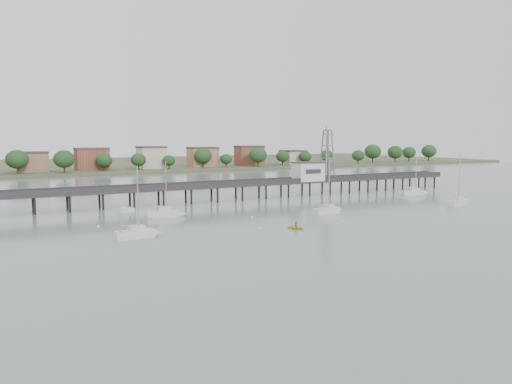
{
  "coord_description": "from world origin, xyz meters",
  "views": [
    {
      "loc": [
        -54.35,
        -54.17,
        15.91
      ],
      "look_at": [
        -1.44,
        42.0,
        4.0
      ],
      "focal_mm": 35.0,
      "sensor_mm": 36.0,
      "label": 1
    }
  ],
  "objects_px": {
    "sailboat_e": "(418,193)",
    "white_tender": "(125,210)",
    "lattice_tower": "(327,155)",
    "sailboat_a": "(143,233)",
    "yellow_dinghy": "(296,229)",
    "sailboat_c": "(331,210)",
    "sailboat_d": "(460,202)",
    "sailboat_b": "(170,214)",
    "pier": "(227,186)"
  },
  "relations": [
    {
      "from": "yellow_dinghy",
      "to": "sailboat_d",
      "type": "bearing_deg",
      "value": -20.85
    },
    {
      "from": "sailboat_e",
      "to": "white_tender",
      "type": "bearing_deg",
      "value": -167.81
    },
    {
      "from": "pier",
      "to": "sailboat_a",
      "type": "xyz_separation_m",
      "value": [
        -32.26,
        -36.23,
        -3.15
      ]
    },
    {
      "from": "pier",
      "to": "sailboat_c",
      "type": "xyz_separation_m",
      "value": [
        10.07,
        -30.13,
        -3.15
      ]
    },
    {
      "from": "sailboat_d",
      "to": "pier",
      "type": "bearing_deg",
      "value": 127.17
    },
    {
      "from": "sailboat_b",
      "to": "sailboat_a",
      "type": "bearing_deg",
      "value": -104.85
    },
    {
      "from": "white_tender",
      "to": "sailboat_a",
      "type": "bearing_deg",
      "value": -121.86
    },
    {
      "from": "pier",
      "to": "sailboat_b",
      "type": "relative_size",
      "value": 12.68
    },
    {
      "from": "sailboat_b",
      "to": "sailboat_e",
      "type": "distance_m",
      "value": 73.8
    },
    {
      "from": "sailboat_c",
      "to": "white_tender",
      "type": "distance_m",
      "value": 44.11
    },
    {
      "from": "sailboat_d",
      "to": "sailboat_c",
      "type": "height_order",
      "value": "sailboat_d"
    },
    {
      "from": "sailboat_a",
      "to": "yellow_dinghy",
      "type": "distance_m",
      "value": 26.3
    },
    {
      "from": "white_tender",
      "to": "sailboat_c",
      "type": "bearing_deg",
      "value": -53.81
    },
    {
      "from": "pier",
      "to": "sailboat_d",
      "type": "distance_m",
      "value": 56.9
    },
    {
      "from": "sailboat_c",
      "to": "yellow_dinghy",
      "type": "relative_size",
      "value": 4.19
    },
    {
      "from": "sailboat_e",
      "to": "white_tender",
      "type": "distance_m",
      "value": 80.39
    },
    {
      "from": "sailboat_a",
      "to": "sailboat_c",
      "type": "height_order",
      "value": "sailboat_c"
    },
    {
      "from": "lattice_tower",
      "to": "sailboat_b",
      "type": "xyz_separation_m",
      "value": [
        -52.96,
        -18.1,
        -10.45
      ]
    },
    {
      "from": "sailboat_c",
      "to": "lattice_tower",
      "type": "bearing_deg",
      "value": 42.28
    },
    {
      "from": "sailboat_a",
      "to": "pier",
      "type": "bearing_deg",
      "value": 42.78
    },
    {
      "from": "sailboat_e",
      "to": "pier",
      "type": "bearing_deg",
      "value": -178.38
    },
    {
      "from": "sailboat_b",
      "to": "sailboat_c",
      "type": "height_order",
      "value": "sailboat_c"
    },
    {
      "from": "lattice_tower",
      "to": "white_tender",
      "type": "distance_m",
      "value": 60.78
    },
    {
      "from": "sailboat_b",
      "to": "sailboat_e",
      "type": "bearing_deg",
      "value": 18.78
    },
    {
      "from": "white_tender",
      "to": "sailboat_d",
      "type": "bearing_deg",
      "value": -42.95
    },
    {
      "from": "pier",
      "to": "sailboat_d",
      "type": "bearing_deg",
      "value": -36.86
    },
    {
      "from": "sailboat_e",
      "to": "white_tender",
      "type": "xyz_separation_m",
      "value": [
        -80.1,
        6.81,
        -0.21
      ]
    },
    {
      "from": "sailboat_b",
      "to": "white_tender",
      "type": "relative_size",
      "value": 2.97
    },
    {
      "from": "sailboat_b",
      "to": "sailboat_d",
      "type": "xyz_separation_m",
      "value": [
        66.92,
        -15.98,
        -0.01
      ]
    },
    {
      "from": "sailboat_b",
      "to": "sailboat_d",
      "type": "bearing_deg",
      "value": 2.49
    },
    {
      "from": "sailboat_e",
      "to": "sailboat_a",
      "type": "bearing_deg",
      "value": -148.48
    },
    {
      "from": "sailboat_c",
      "to": "white_tender",
      "type": "height_order",
      "value": "sailboat_c"
    },
    {
      "from": "lattice_tower",
      "to": "white_tender",
      "type": "relative_size",
      "value": 3.89
    },
    {
      "from": "lattice_tower",
      "to": "yellow_dinghy",
      "type": "bearing_deg",
      "value": -132.28
    },
    {
      "from": "lattice_tower",
      "to": "sailboat_c",
      "type": "bearing_deg",
      "value": -125.42
    },
    {
      "from": "pier",
      "to": "white_tender",
      "type": "bearing_deg",
      "value": -164.71
    },
    {
      "from": "sailboat_a",
      "to": "white_tender",
      "type": "distance_m",
      "value": 28.96
    },
    {
      "from": "sailboat_a",
      "to": "sailboat_c",
      "type": "bearing_deg",
      "value": 2.66
    },
    {
      "from": "white_tender",
      "to": "yellow_dinghy",
      "type": "height_order",
      "value": "yellow_dinghy"
    },
    {
      "from": "lattice_tower",
      "to": "pier",
      "type": "bearing_deg",
      "value": -180.0
    },
    {
      "from": "lattice_tower",
      "to": "white_tender",
      "type": "height_order",
      "value": "lattice_tower"
    },
    {
      "from": "sailboat_d",
      "to": "sailboat_e",
      "type": "height_order",
      "value": "sailboat_d"
    },
    {
      "from": "sailboat_b",
      "to": "sailboat_e",
      "type": "height_order",
      "value": "sailboat_e"
    },
    {
      "from": "pier",
      "to": "sailboat_e",
      "type": "bearing_deg",
      "value": -15.43
    },
    {
      "from": "sailboat_d",
      "to": "sailboat_c",
      "type": "xyz_separation_m",
      "value": [
        -35.39,
        3.95,
        0.0
      ]
    },
    {
      "from": "sailboat_b",
      "to": "sailboat_c",
      "type": "xyz_separation_m",
      "value": [
        31.53,
        -12.04,
        -0.0
      ]
    },
    {
      "from": "lattice_tower",
      "to": "sailboat_b",
      "type": "relative_size",
      "value": 1.31
    },
    {
      "from": "yellow_dinghy",
      "to": "sailboat_a",
      "type": "bearing_deg",
      "value": 138.17
    },
    {
      "from": "sailboat_b",
      "to": "sailboat_e",
      "type": "relative_size",
      "value": 0.99
    },
    {
      "from": "sailboat_b",
      "to": "white_tender",
      "type": "bearing_deg",
      "value": 137.29
    }
  ]
}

